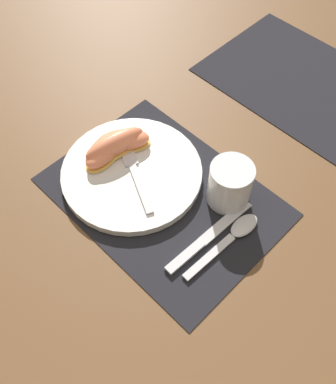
{
  "coord_description": "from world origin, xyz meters",
  "views": [
    {
      "loc": [
        0.34,
        -0.33,
        0.71
      ],
      "look_at": [
        0.01,
        0.0,
        0.02
      ],
      "focal_mm": 42.0,
      "sensor_mm": 36.0,
      "label": 1
    }
  ],
  "objects_px": {
    "knife": "(208,237)",
    "citrus_wedge_1": "(116,144)",
    "juice_glass": "(230,186)",
    "fork": "(133,168)",
    "plate": "(132,173)",
    "spoon": "(235,234)",
    "citrus_wedge_0": "(124,141)",
    "citrus_wedge_2": "(104,150)"
  },
  "relations": [
    {
      "from": "plate",
      "to": "spoon",
      "type": "bearing_deg",
      "value": 9.85
    },
    {
      "from": "fork",
      "to": "citrus_wedge_2",
      "type": "bearing_deg",
      "value": -166.36
    },
    {
      "from": "knife",
      "to": "citrus_wedge_0",
      "type": "distance_m",
      "value": 0.26
    },
    {
      "from": "juice_glass",
      "to": "citrus_wedge_0",
      "type": "relative_size",
      "value": 0.76
    },
    {
      "from": "knife",
      "to": "citrus_wedge_1",
      "type": "distance_m",
      "value": 0.25
    },
    {
      "from": "knife",
      "to": "fork",
      "type": "bearing_deg",
      "value": 178.91
    },
    {
      "from": "plate",
      "to": "juice_glass",
      "type": "distance_m",
      "value": 0.19
    },
    {
      "from": "citrus_wedge_0",
      "to": "citrus_wedge_1",
      "type": "relative_size",
      "value": 0.84
    },
    {
      "from": "juice_glass",
      "to": "citrus_wedge_0",
      "type": "xyz_separation_m",
      "value": [
        -0.22,
        -0.06,
        -0.01
      ]
    },
    {
      "from": "citrus_wedge_2",
      "to": "fork",
      "type": "bearing_deg",
      "value": 13.64
    },
    {
      "from": "plate",
      "to": "citrus_wedge_1",
      "type": "xyz_separation_m",
      "value": [
        -0.06,
        0.01,
        0.03
      ]
    },
    {
      "from": "spoon",
      "to": "fork",
      "type": "bearing_deg",
      "value": -171.2
    },
    {
      "from": "juice_glass",
      "to": "fork",
      "type": "distance_m",
      "value": 0.19
    },
    {
      "from": "juice_glass",
      "to": "knife",
      "type": "distance_m",
      "value": 0.1
    },
    {
      "from": "spoon",
      "to": "citrus_wedge_1",
      "type": "distance_m",
      "value": 0.29
    },
    {
      "from": "juice_glass",
      "to": "citrus_wedge_1",
      "type": "relative_size",
      "value": 0.64
    },
    {
      "from": "plate",
      "to": "citrus_wedge_2",
      "type": "xyz_separation_m",
      "value": [
        -0.06,
        -0.01,
        0.02
      ]
    },
    {
      "from": "knife",
      "to": "spoon",
      "type": "bearing_deg",
      "value": 52.24
    },
    {
      "from": "plate",
      "to": "citrus_wedge_1",
      "type": "relative_size",
      "value": 1.98
    },
    {
      "from": "spoon",
      "to": "citrus_wedge_0",
      "type": "xyz_separation_m",
      "value": [
        -0.28,
        -0.01,
        0.03
      ]
    },
    {
      "from": "knife",
      "to": "citrus_wedge_1",
      "type": "bearing_deg",
      "value": 177.35
    },
    {
      "from": "juice_glass",
      "to": "spoon",
      "type": "relative_size",
      "value": 0.49
    },
    {
      "from": "citrus_wedge_1",
      "to": "citrus_wedge_2",
      "type": "distance_m",
      "value": 0.03
    },
    {
      "from": "knife",
      "to": "citrus_wedge_0",
      "type": "relative_size",
      "value": 1.78
    },
    {
      "from": "juice_glass",
      "to": "plate",
      "type": "bearing_deg",
      "value": -151.29
    },
    {
      "from": "citrus_wedge_1",
      "to": "juice_glass",
      "type": "bearing_deg",
      "value": 19.53
    },
    {
      "from": "plate",
      "to": "fork",
      "type": "bearing_deg",
      "value": 85.16
    },
    {
      "from": "citrus_wedge_1",
      "to": "spoon",
      "type": "bearing_deg",
      "value": 5.48
    },
    {
      "from": "fork",
      "to": "citrus_wedge_1",
      "type": "bearing_deg",
      "value": 171.91
    },
    {
      "from": "knife",
      "to": "citrus_wedge_2",
      "type": "bearing_deg",
      "value": -177.39
    },
    {
      "from": "juice_glass",
      "to": "citrus_wedge_2",
      "type": "xyz_separation_m",
      "value": [
        -0.23,
        -0.1,
        -0.01
      ]
    },
    {
      "from": "citrus_wedge_1",
      "to": "citrus_wedge_2",
      "type": "xyz_separation_m",
      "value": [
        -0.01,
        -0.02,
        -0.01
      ]
    },
    {
      "from": "plate",
      "to": "citrus_wedge_2",
      "type": "height_order",
      "value": "citrus_wedge_2"
    },
    {
      "from": "plate",
      "to": "citrus_wedge_1",
      "type": "distance_m",
      "value": 0.06
    },
    {
      "from": "juice_glass",
      "to": "fork",
      "type": "bearing_deg",
      "value": -152.4
    },
    {
      "from": "citrus_wedge_2",
      "to": "citrus_wedge_1",
      "type": "bearing_deg",
      "value": 69.84
    },
    {
      "from": "fork",
      "to": "citrus_wedge_2",
      "type": "xyz_separation_m",
      "value": [
        -0.06,
        -0.02,
        0.01
      ]
    },
    {
      "from": "fork",
      "to": "citrus_wedge_0",
      "type": "relative_size",
      "value": 1.52
    },
    {
      "from": "juice_glass",
      "to": "spoon",
      "type": "xyz_separation_m",
      "value": [
        0.06,
        -0.05,
        -0.03
      ]
    },
    {
      "from": "plate",
      "to": "citrus_wedge_2",
      "type": "relative_size",
      "value": 2.34
    },
    {
      "from": "juice_glass",
      "to": "knife",
      "type": "bearing_deg",
      "value": -70.94
    },
    {
      "from": "citrus_wedge_0",
      "to": "citrus_wedge_1",
      "type": "distance_m",
      "value": 0.02
    }
  ]
}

